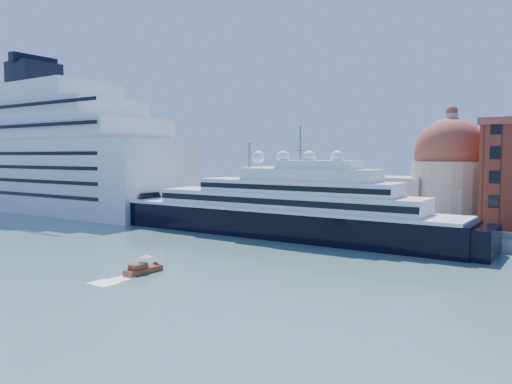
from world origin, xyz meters
The scene contains 9 objects.
ground centered at (0.00, 0.00, 0.00)m, with size 400.00×400.00×0.00m, color #355B59.
quay centered at (0.00, 34.00, 1.25)m, with size 180.00×10.00×2.50m, color gray.
land centered at (0.00, 75.00, 1.00)m, with size 260.00×72.00×2.00m, color slate.
quay_fence centered at (0.00, 29.50, 3.10)m, with size 180.00×0.10×1.20m, color slate.
superyacht centered at (-9.04, 23.00, 4.77)m, with size 92.51×12.83×27.65m.
service_barge centered at (-58.36, 21.04, 0.85)m, with size 13.74×7.09×2.95m.
water_taxi centered at (-4.26, -17.74, 0.69)m, with size 2.22×6.15×2.89m.
church centered at (6.39, 57.72, 10.91)m, with size 66.00×18.00×25.50m.
lamp_posts centered at (-12.67, 32.27, 9.84)m, with size 120.80×2.40×18.00m.
Camera 1 is at (50.14, -68.81, 17.48)m, focal length 35.00 mm.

